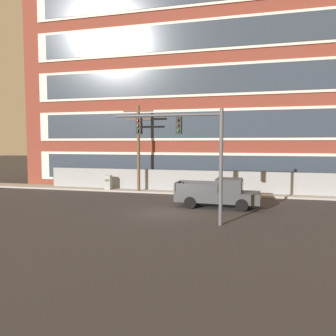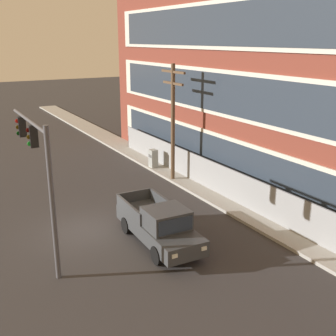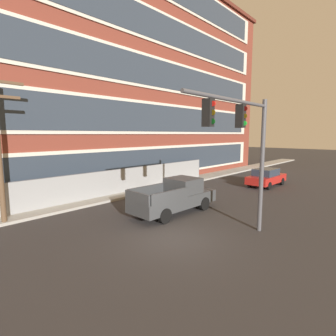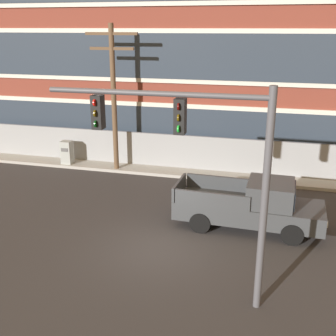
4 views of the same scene
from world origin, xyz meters
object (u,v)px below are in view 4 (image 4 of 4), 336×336
Objects in this scene: pickup_truck_dark_grey at (252,206)px; traffic_signal_mast at (200,152)px; electrical_cabinet at (67,154)px; utility_pole_near_corner at (114,92)px.

traffic_signal_mast is at bearing -103.83° from pickup_truck_dark_grey.
pickup_truck_dark_grey is at bearing -26.29° from electrical_cabinet.
utility_pole_near_corner is 5.25× the size of electrical_cabinet.
pickup_truck_dark_grey is 0.75× the size of utility_pole_near_corner.
traffic_signal_mast is 14.06m from electrical_cabinet.
traffic_signal_mast is 11.70m from utility_pole_near_corner.
utility_pole_near_corner is at bearing 122.46° from traffic_signal_mast.
electrical_cabinet is at bearing 132.78° from traffic_signal_mast.
utility_pole_near_corner is 4.61m from electrical_cabinet.
utility_pole_near_corner reaches higher than electrical_cabinet.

